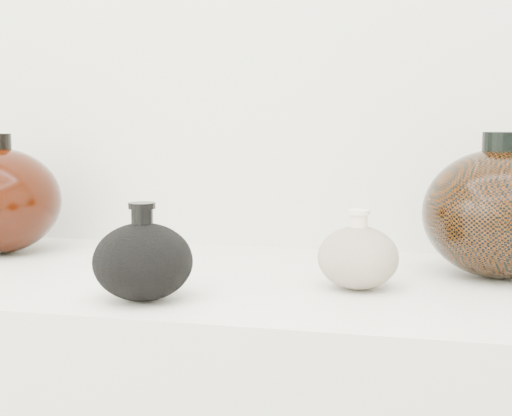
# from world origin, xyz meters

# --- Properties ---
(black_gourd_vase) EXTENTS (0.15, 0.15, 0.12)m
(black_gourd_vase) POSITION_xyz_m (-0.08, 0.79, 0.95)
(black_gourd_vase) COLOR black
(black_gourd_vase) RESTS_ON display_counter
(cream_gourd_vase) EXTENTS (0.14, 0.14, 0.11)m
(cream_gourd_vase) POSITION_xyz_m (0.17, 0.91, 0.94)
(cream_gourd_vase) COLOR beige
(cream_gourd_vase) RESTS_ON display_counter
(right_round_pot) EXTENTS (0.28, 0.28, 0.21)m
(right_round_pot) POSITION_xyz_m (0.36, 1.03, 0.99)
(right_round_pot) COLOR black
(right_round_pot) RESTS_ON display_counter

